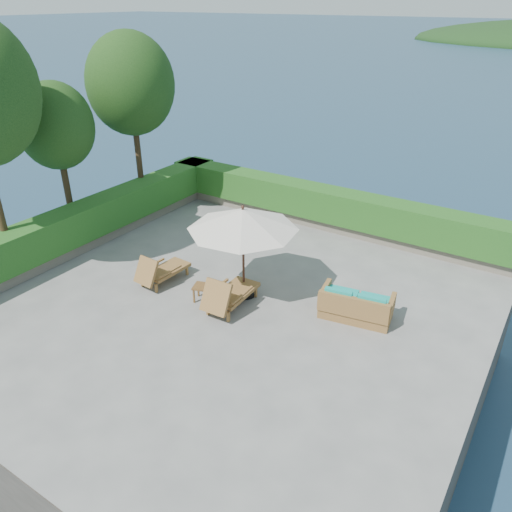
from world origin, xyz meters
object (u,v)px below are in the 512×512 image
Objects in this scene: patio_umbrella at (243,220)px; wicker_loveseat at (356,307)px; lounge_left at (160,270)px; lounge_right at (229,294)px; side_table at (202,288)px.

patio_umbrella is 3.41m from wicker_loveseat.
wicker_loveseat is (5.06, 1.27, -0.05)m from lounge_left.
patio_umbrella is 1.85m from lounge_right.
lounge_right reaches higher than wicker_loveseat.
patio_umbrella reaches higher than lounge_left.
patio_umbrella reaches higher than side_table.
side_table is at bearing -0.34° from lounge_left.
patio_umbrella is 6.53× the size of side_table.
lounge_left is 1.48m from side_table.
side_table is at bearing -130.24° from patio_umbrella.
side_table is 0.28× the size of wicker_loveseat.
lounge_right is at bearing 2.48° from lounge_left.
lounge_right is at bearing -164.40° from wicker_loveseat.
lounge_right is 0.80m from side_table.
lounge_left is 5.22m from wicker_loveseat.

